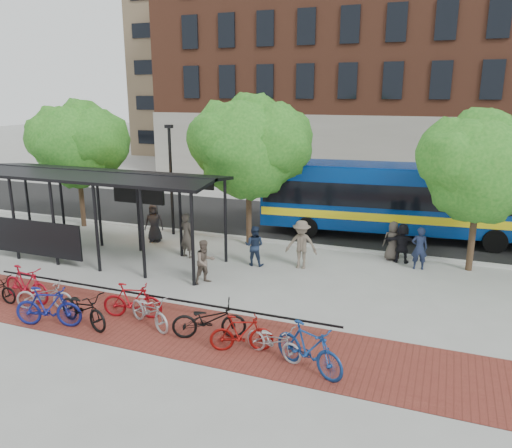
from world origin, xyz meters
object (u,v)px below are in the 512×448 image
(pedestrian_5, at_px, (402,243))
(bike_8, at_px, (209,320))
(bike_11, at_px, (309,348))
(bus, at_px, (399,196))
(bike_10, at_px, (274,341))
(lamp_post_left, at_px, (171,177))
(pedestrian_2, at_px, (254,246))
(pedestrian_3, at_px, (301,245))
(bike_3, at_px, (48,307))
(tree_c, at_px, (483,164))
(pedestrian_1, at_px, (187,235))
(bike_5, at_px, (132,301))
(pedestrian_7, at_px, (419,248))
(pedestrian_6, at_px, (393,241))
(bike_4, at_px, (83,308))
(bike_6, at_px, (149,311))
(pedestrian_0, at_px, (154,223))
(bike_9, at_px, (242,333))
(bike_2, at_px, (44,295))
(bike_1, at_px, (26,284))
(bus_shelter, at_px, (93,185))
(tree_a, at_px, (79,141))
(tree_b, at_px, (251,143))
(pedestrian_8, at_px, (205,262))

(pedestrian_5, bearing_deg, bike_8, 62.36)
(bike_8, xyz_separation_m, bike_11, (2.99, -0.67, 0.08))
(bus, relative_size, bike_10, 7.58)
(lamp_post_left, xyz_separation_m, pedestrian_2, (5.20, -2.71, -1.96))
(lamp_post_left, xyz_separation_m, pedestrian_3, (6.99, -2.38, -1.81))
(bus, distance_m, bike_3, 15.58)
(lamp_post_left, bearing_deg, tree_c, -1.10)
(pedestrian_1, distance_m, pedestrian_5, 8.60)
(tree_c, bearing_deg, bike_5, -139.55)
(pedestrian_7, bearing_deg, pedestrian_5, -50.65)
(tree_c, height_order, bike_10, tree_c)
(bike_8, xyz_separation_m, pedestrian_5, (4.30, 8.41, 0.26))
(pedestrian_6, bearing_deg, bike_3, 40.97)
(bike_4, height_order, pedestrian_1, pedestrian_1)
(pedestrian_1, bearing_deg, pedestrian_6, -146.66)
(pedestrian_6, bearing_deg, pedestrian_3, 28.14)
(bike_6, xyz_separation_m, pedestrian_7, (6.87, 7.85, 0.34))
(pedestrian_1, height_order, pedestrian_6, pedestrian_1)
(pedestrian_5, bearing_deg, pedestrian_0, 4.87)
(lamp_post_left, relative_size, bike_9, 3.08)
(bike_2, distance_m, pedestrian_7, 13.27)
(bike_1, bearing_deg, bike_9, -87.27)
(bike_3, relative_size, bike_11, 0.98)
(lamp_post_left, distance_m, pedestrian_0, 2.31)
(bike_3, bearing_deg, bus_shelter, 10.55)
(pedestrian_5, bearing_deg, bike_3, 46.07)
(tree_a, xyz_separation_m, bike_11, (14.12, -9.15, -3.63))
(tree_b, distance_m, bike_11, 11.17)
(bus, bearing_deg, tree_c, -54.30)
(bike_6, bearing_deg, tree_c, -21.09)
(tree_a, height_order, bus, tree_a)
(pedestrian_0, xyz_separation_m, pedestrian_6, (10.30, 1.22, -0.08))
(tree_a, xyz_separation_m, pedestrian_0, (4.74, -1.09, -3.37))
(bike_6, distance_m, bike_11, 4.93)
(pedestrian_2, height_order, pedestrian_5, pedestrian_5)
(lamp_post_left, relative_size, bike_4, 2.50)
(bike_8, relative_size, bike_9, 1.22)
(pedestrian_6, bearing_deg, pedestrian_0, -0.80)
(tree_b, bearing_deg, bus_shelter, -143.79)
(bus, relative_size, bike_1, 6.45)
(tree_a, relative_size, tree_b, 0.96)
(bus, bearing_deg, tree_a, -171.89)
(bike_5, height_order, pedestrian_0, pedestrian_0)
(bike_6, bearing_deg, bike_4, 134.41)
(pedestrian_3, relative_size, pedestrian_6, 1.18)
(bike_3, relative_size, pedestrian_5, 1.25)
(bus, relative_size, bike_4, 6.17)
(pedestrian_1, relative_size, pedestrian_8, 1.17)
(pedestrian_1, bearing_deg, bike_3, 99.08)
(tree_a, relative_size, bike_2, 3.51)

